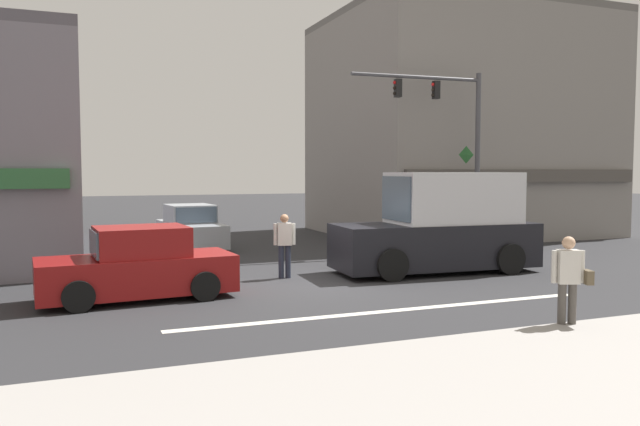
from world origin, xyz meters
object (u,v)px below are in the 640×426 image
(street_tree, at_px, (443,156))
(pedestrian_mid_crossing, at_px, (285,242))
(box_truck_approaching_near, at_px, (441,227))
(sedan_waiting_far, at_px, (138,267))
(pedestrian_foreground_with_bag, at_px, (569,278))
(traffic_light_mast, at_px, (454,131))
(sedan_parked_curbside, at_px, (191,229))

(street_tree, distance_m, pedestrian_mid_crossing, 10.34)
(box_truck_approaching_near, bearing_deg, sedan_waiting_far, -174.67)
(box_truck_approaching_near, bearing_deg, pedestrian_foreground_with_bag, -103.73)
(traffic_light_mast, height_order, sedan_parked_curbside, traffic_light_mast)
(traffic_light_mast, height_order, pedestrian_mid_crossing, traffic_light_mast)
(sedan_parked_curbside, bearing_deg, pedestrian_mid_crossing, -80.80)
(sedan_waiting_far, height_order, pedestrian_foreground_with_bag, pedestrian_foreground_with_bag)
(street_tree, relative_size, pedestrian_foreground_with_bag, 2.96)
(traffic_light_mast, xyz_separation_m, sedan_waiting_far, (-11.03, -4.53, -3.46))
(sedan_parked_curbside, relative_size, pedestrian_mid_crossing, 2.52)
(traffic_light_mast, height_order, box_truck_approaching_near, traffic_light_mast)
(street_tree, xyz_separation_m, sedan_waiting_far, (-12.18, -6.93, -2.66))
(sedan_waiting_far, bearing_deg, pedestrian_foreground_with_bag, -40.80)
(box_truck_approaching_near, xyz_separation_m, sedan_parked_curbside, (-5.54, 7.83, -0.54))
(box_truck_approaching_near, relative_size, pedestrian_foreground_with_bag, 3.42)
(traffic_light_mast, relative_size, pedestrian_mid_crossing, 3.71)
(traffic_light_mast, distance_m, box_truck_approaching_near, 5.56)
(sedan_waiting_far, xyz_separation_m, pedestrian_mid_crossing, (3.80, 1.36, 0.24))
(box_truck_approaching_near, bearing_deg, sedan_parked_curbside, 125.26)
(box_truck_approaching_near, distance_m, sedan_waiting_far, 8.22)
(street_tree, xyz_separation_m, box_truck_approaching_near, (-4.01, -6.17, -2.12))
(box_truck_approaching_near, height_order, sedan_parked_curbside, box_truck_approaching_near)
(traffic_light_mast, bearing_deg, sedan_waiting_far, -157.65)
(sedan_parked_curbside, bearing_deg, traffic_light_mast, -25.81)
(street_tree, relative_size, sedan_waiting_far, 1.17)
(pedestrian_mid_crossing, bearing_deg, sedan_parked_curbside, 99.20)
(street_tree, height_order, pedestrian_foreground_with_bag, street_tree)
(traffic_light_mast, xyz_separation_m, box_truck_approaching_near, (-2.86, -3.77, -2.92))
(traffic_light_mast, relative_size, pedestrian_foreground_with_bag, 3.71)
(street_tree, relative_size, sedan_parked_curbside, 1.18)
(traffic_light_mast, xyz_separation_m, pedestrian_foreground_with_bag, (-4.43, -10.23, -3.22))
(pedestrian_foreground_with_bag, relative_size, pedestrian_mid_crossing, 1.00)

